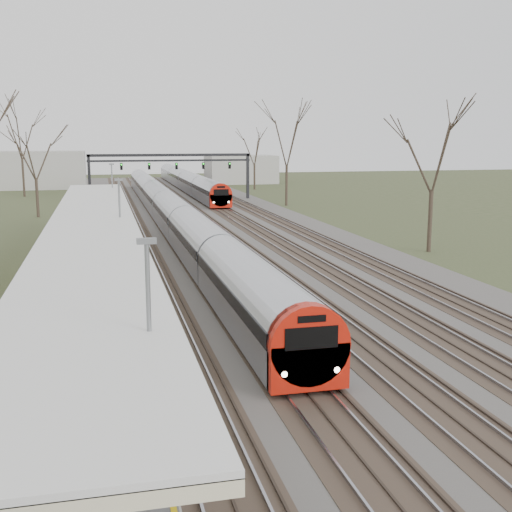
% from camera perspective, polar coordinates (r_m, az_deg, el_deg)
% --- Properties ---
extents(track_bed, '(24.00, 160.00, 0.22)m').
position_cam_1_polar(track_bed, '(55.25, -4.21, 2.10)').
color(track_bed, '#474442').
rests_on(track_bed, ground).
extents(platform, '(3.50, 69.00, 1.00)m').
position_cam_1_polar(platform, '(37.23, -14.03, -1.58)').
color(platform, '#9E9B93').
rests_on(platform, ground).
extents(canopy, '(4.10, 50.00, 3.11)m').
position_cam_1_polar(canopy, '(32.21, -14.34, 2.76)').
color(canopy, slate).
rests_on(canopy, platform).
extents(signal_gantry, '(21.00, 0.59, 6.08)m').
position_cam_1_polar(signal_gantry, '(84.46, -7.59, 8.21)').
color(signal_gantry, black).
rests_on(signal_gantry, ground).
extents(tree_east_far, '(5.00, 5.00, 10.30)m').
position_cam_1_polar(tree_east_far, '(46.75, 15.50, 9.13)').
color(tree_east_far, '#2D231C').
rests_on(tree_east_far, ground).
extents(train_near, '(2.62, 90.21, 3.05)m').
position_cam_1_polar(train_near, '(63.39, -8.00, 4.39)').
color(train_near, '#989AA2').
rests_on(train_near, ground).
extents(train_far, '(2.62, 60.21, 3.05)m').
position_cam_1_polar(train_far, '(101.98, -6.19, 6.68)').
color(train_far, '#989AA2').
rests_on(train_far, ground).
extents(passenger, '(0.38, 0.57, 1.55)m').
position_cam_1_polar(passenger, '(16.77, -11.98, -11.77)').
color(passenger, '#344E66').
rests_on(passenger, platform).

